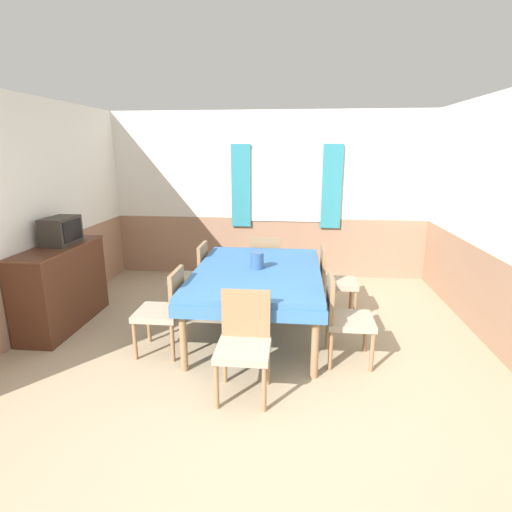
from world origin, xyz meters
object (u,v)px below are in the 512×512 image
chair_right_far (333,279)px  tv (61,231)px  chair_left_far (193,274)px  dining_table (258,278)px  chair_left_near (165,308)px  chair_head_near (244,341)px  vase (257,261)px  chair_right_near (343,315)px  chair_head_window (266,263)px  sideboard (62,286)px

chair_right_far → tv: 3.27m
chair_left_far → tv: (-1.41, -0.47, 0.63)m
dining_table → chair_left_near: (-0.88, -0.56, -0.17)m
dining_table → chair_right_far: bearing=32.4°
chair_head_near → chair_left_near: bearing=-35.0°
vase → chair_left_far: bearing=148.6°
dining_table → tv: bearing=177.6°
dining_table → chair_right_near: chair_right_near is taller
chair_head_window → chair_left_near: size_ratio=1.00×
chair_head_near → sideboard: sideboard is taller
tv → chair_right_far: bearing=8.4°
tv → chair_head_window: bearing=25.3°
dining_table → sideboard: bearing=-178.8°
dining_table → vase: bearing=109.2°
chair_left_near → sideboard: sideboard is taller
chair_right_far → chair_left_far: bearing=-90.0°
sideboard → chair_left_far: bearing=23.5°
chair_right_near → vase: bearing=-123.4°
chair_right_far → dining_table: bearing=-57.6°
dining_table → sideboard: sideboard is taller
chair_right_far → sideboard: 3.22m
dining_table → chair_head_near: bearing=-90.0°
chair_head_window → chair_right_far: bearing=-35.0°
chair_head_window → sideboard: size_ratio=0.67×
dining_table → chair_head_window: (-0.00, 1.18, -0.17)m
vase → dining_table: bearing=-70.8°
chair_left_far → chair_head_near: bearing=-153.1°
chair_head_window → chair_right_far: size_ratio=1.00×
chair_head_near → tv: 2.70m
chair_left_near → chair_right_far: bearing=-57.6°
chair_right_far → chair_left_near: bearing=-57.6°
chair_right_far → sideboard: sideboard is taller
tv → vase: size_ratio=2.52×
chair_right_near → chair_left_near: bearing=-90.0°
dining_table → chair_left_far: chair_left_far is taller
chair_left_far → tv: 1.61m
chair_right_near → chair_left_far: (-1.77, 1.12, 0.00)m
chair_right_far → vase: vase is taller
chair_left_far → tv: bearing=108.3°
chair_left_near → vase: size_ratio=4.83×
chair_left_far → chair_left_near: same height
chair_head_window → sideboard: 2.59m
chair_head_window → chair_left_far: bearing=-145.0°
chair_left_near → sideboard: (-1.40, 0.51, 0.01)m
chair_right_far → tv: bearing=-81.6°
chair_left_near → vase: (0.87, 0.59, 0.36)m
chair_left_far → vase: vase is taller
chair_head_window → tv: 2.61m
chair_right_far → vase: size_ratio=4.83×
chair_right_near → vase: 1.13m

